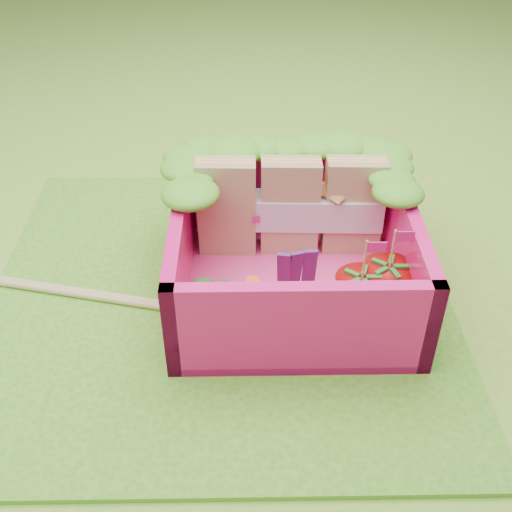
{
  "coord_description": "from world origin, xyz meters",
  "views": [
    {
      "loc": [
        0.16,
        -2.79,
        2.43
      ],
      "look_at": [
        0.2,
        0.01,
        0.28
      ],
      "focal_mm": 45.0,
      "sensor_mm": 36.0,
      "label": 1
    }
  ],
  "objects_px": {
    "broccoli": "(208,298)",
    "strawberry_right": "(386,288)",
    "bento_box": "(293,252)",
    "strawberry_left": "(360,298)",
    "chopsticks": "(26,285)",
    "sandwich_stack": "(291,207)"
  },
  "relations": [
    {
      "from": "broccoli",
      "to": "strawberry_right",
      "type": "distance_m",
      "value": 0.94
    },
    {
      "from": "bento_box",
      "to": "strawberry_left",
      "type": "bearing_deg",
      "value": -42.0
    },
    {
      "from": "strawberry_left",
      "to": "strawberry_right",
      "type": "height_order",
      "value": "strawberry_right"
    },
    {
      "from": "strawberry_left",
      "to": "chopsticks",
      "type": "bearing_deg",
      "value": 169.4
    },
    {
      "from": "strawberry_left",
      "to": "strawberry_right",
      "type": "relative_size",
      "value": 0.98
    },
    {
      "from": "chopsticks",
      "to": "bento_box",
      "type": "bearing_deg",
      "value": -1.89
    },
    {
      "from": "bento_box",
      "to": "chopsticks",
      "type": "xyz_separation_m",
      "value": [
        -1.53,
        0.05,
        -0.25
      ]
    },
    {
      "from": "broccoli",
      "to": "strawberry_left",
      "type": "distance_m",
      "value": 0.79
    },
    {
      "from": "sandwich_stack",
      "to": "strawberry_left",
      "type": "xyz_separation_m",
      "value": [
        0.33,
        -0.64,
        -0.15
      ]
    },
    {
      "from": "sandwich_stack",
      "to": "strawberry_left",
      "type": "relative_size",
      "value": 2.11
    },
    {
      "from": "strawberry_right",
      "to": "strawberry_left",
      "type": "bearing_deg",
      "value": -154.26
    },
    {
      "from": "bento_box",
      "to": "broccoli",
      "type": "distance_m",
      "value": 0.55
    },
    {
      "from": "sandwich_stack",
      "to": "strawberry_right",
      "type": "xyz_separation_m",
      "value": [
        0.48,
        -0.57,
        -0.14
      ]
    },
    {
      "from": "broccoli",
      "to": "chopsticks",
      "type": "relative_size",
      "value": 0.16
    },
    {
      "from": "strawberry_right",
      "to": "chopsticks",
      "type": "xyz_separation_m",
      "value": [
        -2.01,
        0.28,
        -0.18
      ]
    },
    {
      "from": "strawberry_left",
      "to": "chopsticks",
      "type": "xyz_separation_m",
      "value": [
        -1.86,
        0.35,
        -0.17
      ]
    },
    {
      "from": "bento_box",
      "to": "sandwich_stack",
      "type": "bearing_deg",
      "value": 89.06
    },
    {
      "from": "broccoli",
      "to": "strawberry_left",
      "type": "bearing_deg",
      "value": 1.01
    },
    {
      "from": "sandwich_stack",
      "to": "strawberry_right",
      "type": "relative_size",
      "value": 2.07
    },
    {
      "from": "sandwich_stack",
      "to": "strawberry_right",
      "type": "distance_m",
      "value": 0.76
    },
    {
      "from": "bento_box",
      "to": "sandwich_stack",
      "type": "height_order",
      "value": "sandwich_stack"
    },
    {
      "from": "bento_box",
      "to": "strawberry_right",
      "type": "distance_m",
      "value": 0.54
    }
  ]
}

